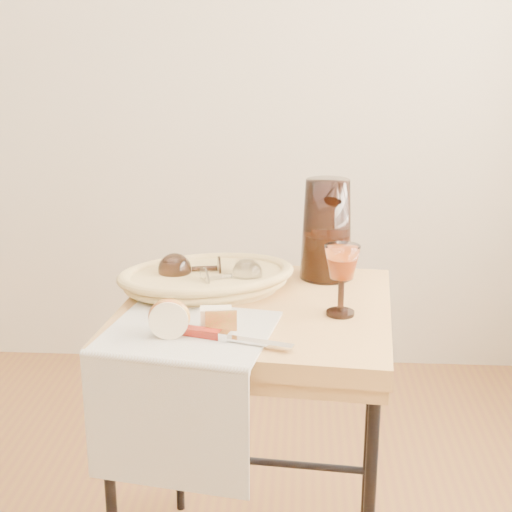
# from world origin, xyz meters

# --- Properties ---
(wall_back) EXTENTS (3.60, 0.00, 2.70)m
(wall_back) POSITION_xyz_m (0.00, 1.80, 1.35)
(wall_back) COLOR #C7B597
(wall_back) RESTS_ON ground
(side_table) EXTENTS (0.65, 0.65, 0.76)m
(side_table) POSITION_xyz_m (0.62, 0.46, 0.38)
(side_table) COLOR olive
(side_table) RESTS_ON floor
(tea_towel) EXTENTS (0.38, 0.35, 0.01)m
(tea_towel) POSITION_xyz_m (0.49, 0.29, 0.76)
(tea_towel) COLOR silver
(tea_towel) RESTS_ON side_table
(bread_basket) EXTENTS (0.43, 0.37, 0.05)m
(bread_basket) POSITION_xyz_m (0.50, 0.53, 0.79)
(bread_basket) COLOR tan
(bread_basket) RESTS_ON side_table
(goblet_lying_a) EXTENTS (0.14, 0.10, 0.08)m
(goblet_lying_a) POSITION_xyz_m (0.47, 0.55, 0.81)
(goblet_lying_a) COLOR #3C261B
(goblet_lying_a) RESTS_ON bread_basket
(goblet_lying_b) EXTENTS (0.14, 0.12, 0.07)m
(goblet_lying_b) POSITION_xyz_m (0.55, 0.51, 0.81)
(goblet_lying_b) COLOR white
(goblet_lying_b) RESTS_ON bread_basket
(pitcher) EXTENTS (0.24, 0.29, 0.29)m
(pitcher) POSITION_xyz_m (0.78, 0.66, 0.88)
(pitcher) COLOR black
(pitcher) RESTS_ON side_table
(wine_goblet) EXTENTS (0.09, 0.09, 0.16)m
(wine_goblet) POSITION_xyz_m (0.81, 0.41, 0.84)
(wine_goblet) COLOR white
(wine_goblet) RESTS_ON side_table
(apple_half) EXTENTS (0.09, 0.05, 0.08)m
(apple_half) POSITION_xyz_m (0.46, 0.26, 0.80)
(apple_half) COLOR #AD2D1F
(apple_half) RESTS_ON tea_towel
(apple_wedge) EXTENTS (0.07, 0.04, 0.04)m
(apple_wedge) POSITION_xyz_m (0.55, 0.31, 0.79)
(apple_wedge) COLOR #FFE8B9
(apple_wedge) RESTS_ON tea_towel
(table_knife) EXTENTS (0.24, 0.09, 0.02)m
(table_knife) POSITION_xyz_m (0.58, 0.24, 0.77)
(table_knife) COLOR silver
(table_knife) RESTS_ON tea_towel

